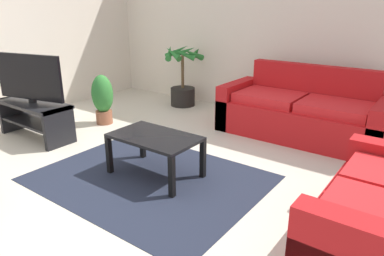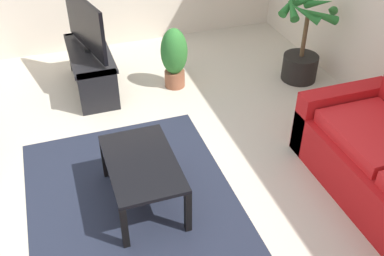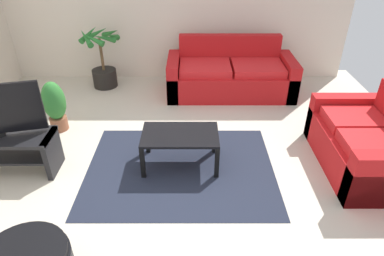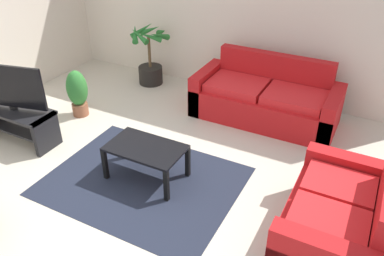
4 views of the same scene
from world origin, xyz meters
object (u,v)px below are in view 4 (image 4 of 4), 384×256
tv_stand (17,120)px  coffee_table (146,151)px  potted_palm (150,60)px  tv (8,86)px  couch_main (266,100)px  couch_loveseat (339,221)px  potted_plant_small (78,92)px

tv_stand → coffee_table: 1.99m
potted_palm → tv: bearing=-103.9°
potted_palm → couch_main: bearing=-6.9°
couch_loveseat → tv: 4.18m
tv → potted_palm: 2.47m
potted_palm → potted_plant_small: bearing=-102.7°
potted_plant_small → tv: bearing=-105.7°
couch_main → tv: size_ratio=2.08×
coffee_table → couch_loveseat: bearing=-0.9°
couch_main → potted_plant_small: couch_main is taller
couch_loveseat → couch_main: bearing=124.3°
couch_loveseat → coffee_table: couch_loveseat is taller
tv → tv_stand: bearing=-76.8°
tv → potted_palm: size_ratio=0.96×
couch_main → tv: bearing=-142.7°
tv → potted_palm: (0.59, 2.37, -0.38)m
couch_main → couch_loveseat: size_ratio=1.44×
couch_loveseat → tv: size_ratio=1.45×
coffee_table → potted_plant_small: potted_plant_small is taller
potted_plant_small → potted_palm: bearing=77.3°
couch_main → couch_loveseat: 2.46m
couch_loveseat → potted_palm: 4.24m
potted_plant_small → coffee_table: bearing=-24.8°
potted_palm → potted_plant_small: size_ratio=1.44×
couch_loveseat → tv: tv is taller
tv_stand → couch_main: bearing=37.4°
tv_stand → couch_loveseat: bearing=1.1°
couch_loveseat → tv_stand: (-4.15, -0.08, 0.02)m
tv → coffee_table: tv is taller
tv_stand → potted_plant_small: bearing=74.4°
coffee_table → potted_palm: bearing=121.7°
potted_palm → potted_plant_small: 1.50m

